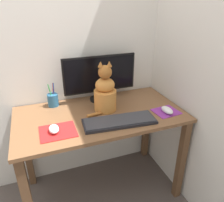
{
  "coord_description": "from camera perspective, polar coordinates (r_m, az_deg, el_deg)",
  "views": [
    {
      "loc": [
        -0.4,
        -1.3,
        1.46
      ],
      "look_at": [
        0.07,
        -0.06,
        0.84
      ],
      "focal_mm": 35.0,
      "sensor_mm": 36.0,
      "label": 1
    }
  ],
  "objects": [
    {
      "name": "monitor",
      "position": [
        1.68,
        -3.17,
        6.43
      ],
      "size": [
        0.56,
        0.17,
        0.35
      ],
      "color": "black",
      "rests_on": "desk"
    },
    {
      "name": "wall_side_right",
      "position": [
        1.66,
        18.04,
        16.87
      ],
      "size": [
        0.04,
        7.0,
        2.5
      ],
      "rotation": [
        0.0,
        0.0,
        1.57
      ],
      "color": "silver",
      "rests_on": "ground_plane"
    },
    {
      "name": "wall_back",
      "position": [
        1.7,
        -7.25,
        18.04
      ],
      "size": [
        7.0,
        0.04,
        2.5
      ],
      "color": "silver",
      "rests_on": "ground_plane"
    },
    {
      "name": "mousepad_right",
      "position": [
        1.61,
        13.93,
        -2.69
      ],
      "size": [
        0.19,
        0.17,
        0.0
      ],
      "rotation": [
        0.0,
        0.0,
        0.1
      ],
      "color": "purple",
      "rests_on": "desk"
    },
    {
      "name": "cat",
      "position": [
        1.53,
        -1.82,
        2.19
      ],
      "size": [
        0.25,
        0.19,
        0.36
      ],
      "rotation": [
        0.0,
        0.0,
        -0.2
      ],
      "color": "#D6893D",
      "rests_on": "desk"
    },
    {
      "name": "ground_plane",
      "position": [
        2.0,
        -2.6,
        -21.73
      ],
      "size": [
        12.0,
        12.0,
        0.0
      ],
      "primitive_type": "plane",
      "color": "#564C47"
    },
    {
      "name": "pen_cup",
      "position": [
        1.69,
        -15.17,
        0.31
      ],
      "size": [
        0.08,
        0.08,
        0.18
      ],
      "color": "#286089",
      "rests_on": "desk"
    },
    {
      "name": "mousepad_left",
      "position": [
        1.38,
        -13.94,
        -7.72
      ],
      "size": [
        0.22,
        0.19,
        0.0
      ],
      "rotation": [
        0.0,
        0.0,
        -0.01
      ],
      "color": "red",
      "rests_on": "desk"
    },
    {
      "name": "keyboard",
      "position": [
        1.43,
        1.96,
        -5.26
      ],
      "size": [
        0.49,
        0.21,
        0.02
      ],
      "rotation": [
        0.0,
        0.0,
        -0.09
      ],
      "color": "black",
      "rests_on": "desk"
    },
    {
      "name": "computer_mouse_right",
      "position": [
        1.58,
        14.21,
        -2.32
      ],
      "size": [
        0.06,
        0.11,
        0.04
      ],
      "color": "white",
      "rests_on": "mousepad_right"
    },
    {
      "name": "computer_mouse_left",
      "position": [
        1.37,
        -14.94,
        -7.08
      ],
      "size": [
        0.06,
        0.1,
        0.04
      ],
      "color": "white",
      "rests_on": "mousepad_left"
    },
    {
      "name": "desk",
      "position": [
        1.6,
        -3.03,
        -6.7
      ],
      "size": [
        1.17,
        0.63,
        0.72
      ],
      "color": "brown",
      "rests_on": "ground_plane"
    }
  ]
}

